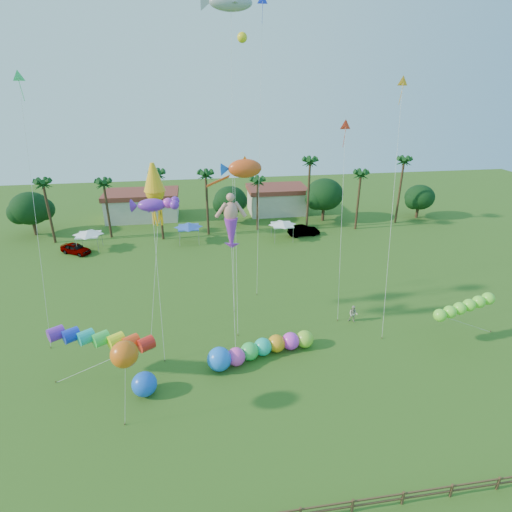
{
  "coord_description": "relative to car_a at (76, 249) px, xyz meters",
  "views": [
    {
      "loc": [
        -4.57,
        -19.81,
        22.17
      ],
      "look_at": [
        0.0,
        10.0,
        9.0
      ],
      "focal_mm": 28.0,
      "sensor_mm": 36.0,
      "label": 1
    }
  ],
  "objects": [
    {
      "name": "green_worm",
      "position": [
        37.98,
        -27.38,
        2.41
      ],
      "size": [
        9.74,
        2.7,
        3.85
      ],
      "color": "#71EE35",
      "rests_on": "ground"
    },
    {
      "name": "spectator_b",
      "position": [
        32.0,
        -22.57,
        0.14
      ],
      "size": [
        1.1,
        1.03,
        1.8
      ],
      "primitive_type": "imported",
      "rotation": [
        0.0,
        0.0,
        -0.53
      ],
      "color": "#ACA98F",
      "rests_on": "ground"
    },
    {
      "name": "shark_kite",
      "position": [
        21.32,
        -13.14,
        27.96
      ],
      "size": [
        5.4,
        6.97,
        29.67
      ],
      "color": "#91989E",
      "rests_on": "ground"
    },
    {
      "name": "merman_kite",
      "position": [
        19.99,
        -22.71,
        10.21
      ],
      "size": [
        2.3,
        4.68,
        13.33
      ],
      "color": "tan",
      "rests_on": "ground"
    },
    {
      "name": "delta_kite_yellow",
      "position": [
        34.83,
        -20.95,
        20.78
      ],
      "size": [
        1.76,
        5.09,
        22.7
      ],
      "color": "orange",
      "rests_on": "ground"
    },
    {
      "name": "car_a",
      "position": [
        0.0,
        0.0,
        0.0
      ],
      "size": [
        4.72,
        3.85,
        1.51
      ],
      "primitive_type": "imported",
      "rotation": [
        0.0,
        0.0,
        1.02
      ],
      "color": "#4C4C54",
      "rests_on": "ground"
    },
    {
      "name": "orange_ball_kite",
      "position": [
        11.93,
        -32.52,
        5.09
      ],
      "size": [
        2.31,
        2.31,
        6.76
      ],
      "color": "orange",
      "rests_on": "ground"
    },
    {
      "name": "fish_kite",
      "position": [
        21.69,
        -19.1,
        14.27
      ],
      "size": [
        4.78,
        5.49,
        15.98
      ],
      "color": "#E34B19",
      "rests_on": "ground"
    },
    {
      "name": "buildings_row",
      "position": [
        18.69,
        14.92,
        1.24
      ],
      "size": [
        35.0,
        7.0,
        4.0
      ],
      "color": "beige",
      "rests_on": "ground"
    },
    {
      "name": "fence",
      "position": [
        21.78,
        -41.08,
        -0.14
      ],
      "size": [
        36.12,
        0.12,
        1.0
      ],
      "color": "brown",
      "rests_on": "ground"
    },
    {
      "name": "tent_row",
      "position": [
        15.78,
        1.25,
        1.99
      ],
      "size": [
        31.0,
        4.0,
        0.6
      ],
      "color": "white",
      "rests_on": "ground"
    },
    {
      "name": "blue_ball",
      "position": [
        12.4,
        -29.83,
        0.2
      ],
      "size": [
        1.92,
        1.92,
        1.92
      ],
      "primitive_type": "sphere",
      "color": "blue",
      "rests_on": "ground"
    },
    {
      "name": "lobster_kite",
      "position": [
        13.53,
        -22.14,
        12.1
      ],
      "size": [
        4.41,
        5.54,
        13.63
      ],
      "color": "purple",
      "rests_on": "ground"
    },
    {
      "name": "delta_kite_green",
      "position": [
        3.76,
        -17.75,
        21.17
      ],
      "size": [
        1.01,
        5.44,
        23.08
      ],
      "color": "#34DE70",
      "rests_on": "ground"
    },
    {
      "name": "delta_kite_blue",
      "position": [
        24.32,
        -12.35,
        27.55
      ],
      "size": [
        1.65,
        3.59,
        29.7
      ],
      "color": "#1C34FE",
      "rests_on": "ground"
    },
    {
      "name": "tree_line",
      "position": [
        25.35,
        8.91,
        3.52
      ],
      "size": [
        69.46,
        8.91,
        11.0
      ],
      "color": "#3A2819",
      "rests_on": "ground"
    },
    {
      "name": "ground",
      "position": [
        21.78,
        -35.08,
        -0.76
      ],
      "size": [
        160.0,
        160.0,
        0.0
      ],
      "primitive_type": "plane",
      "color": "#285116",
      "rests_on": "ground"
    },
    {
      "name": "car_b",
      "position": [
        33.54,
        2.17,
        0.05
      ],
      "size": [
        5.02,
        2.13,
        1.61
      ],
      "primitive_type": "imported",
      "rotation": [
        0.0,
        0.0,
        1.66
      ],
      "color": "#4C4C54",
      "rests_on": "ground"
    },
    {
      "name": "rainbow_tube",
      "position": [
        10.64,
        -28.26,
        2.76
      ],
      "size": [
        9.45,
        4.2,
        4.08
      ],
      "color": "red",
      "rests_on": "ground"
    },
    {
      "name": "caterpillar_inflatable",
      "position": [
        21.7,
        -26.74,
        0.09
      ],
      "size": [
        9.91,
        4.0,
        2.03
      ],
      "rotation": [
        0.0,
        0.0,
        0.26
      ],
      "color": "#FF43BF",
      "rests_on": "ground"
    },
    {
      "name": "squid_kite",
      "position": [
        13.62,
        -19.47,
        12.51
      ],
      "size": [
        2.57,
        5.87,
        15.95
      ],
      "color": "#FFB314",
      "rests_on": "ground"
    },
    {
      "name": "delta_kite_red",
      "position": [
        31.23,
        -18.08,
        17.38
      ],
      "size": [
        1.29,
        4.36,
        19.06
      ],
      "color": "red",
      "rests_on": "ground"
    }
  ]
}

